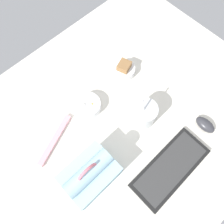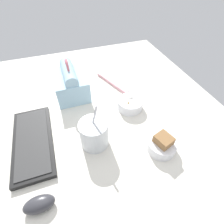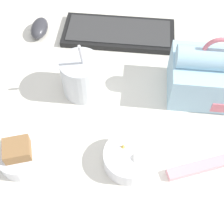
# 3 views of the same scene
# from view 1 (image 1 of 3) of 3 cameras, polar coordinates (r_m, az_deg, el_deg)

# --- Properties ---
(desk_surface) EXTENTS (1.40, 1.10, 0.02)m
(desk_surface) POSITION_cam_1_polar(r_m,az_deg,el_deg) (0.96, 1.23, -2.58)
(desk_surface) COLOR silver
(desk_surface) RESTS_ON ground
(keyboard) EXTENTS (0.34, 0.14, 0.02)m
(keyboard) POSITION_cam_1_polar(r_m,az_deg,el_deg) (0.92, 14.92, -13.91)
(keyboard) COLOR black
(keyboard) RESTS_ON desk_surface
(lunch_bag) EXTENTS (0.20, 0.15, 0.19)m
(lunch_bag) POSITION_cam_1_polar(r_m,az_deg,el_deg) (0.84, -5.83, -15.92)
(lunch_bag) COLOR #9EC6DB
(lunch_bag) RESTS_ON desk_surface
(soup_cup) EXTENTS (0.10, 0.10, 0.18)m
(soup_cup) POSITION_cam_1_polar(r_m,az_deg,el_deg) (0.91, 8.31, -0.45)
(soup_cup) COLOR silver
(soup_cup) RESTS_ON desk_surface
(bento_bowl_sandwich) EXTENTS (0.10, 0.10, 0.07)m
(bento_bowl_sandwich) POSITION_cam_1_polar(r_m,az_deg,el_deg) (1.04, 3.12, 11.01)
(bento_bowl_sandwich) COLOR silver
(bento_bowl_sandwich) RESTS_ON desk_surface
(bento_bowl_snacks) EXTENTS (0.11, 0.11, 0.05)m
(bento_bowl_snacks) POSITION_cam_1_polar(r_m,az_deg,el_deg) (0.96, -6.30, 1.68)
(bento_bowl_snacks) COLOR silver
(bento_bowl_snacks) RESTS_ON desk_surface
(computer_mouse) EXTENTS (0.05, 0.09, 0.04)m
(computer_mouse) POSITION_cam_1_polar(r_m,az_deg,el_deg) (1.01, 23.16, -3.08)
(computer_mouse) COLOR #333338
(computer_mouse) RESTS_ON desk_surface
(chopstick_case) EXTENTS (0.23, 0.11, 0.02)m
(chopstick_case) POSITION_cam_1_polar(r_m,az_deg,el_deg) (0.95, -14.71, -7.01)
(chopstick_case) COLOR pink
(chopstick_case) RESTS_ON desk_surface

